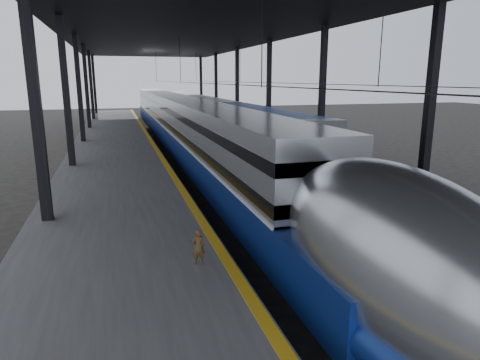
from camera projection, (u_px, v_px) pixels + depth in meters
name	position (u px, v px, depth m)	size (l,w,h in m)	color
ground	(250.00, 289.00, 11.99)	(160.00, 160.00, 0.00)	black
platform	(115.00, 157.00, 29.61)	(6.00, 80.00, 1.00)	#4C4C4F
yellow_strip	(155.00, 148.00, 30.25)	(0.30, 80.00, 0.01)	gold
rails	(227.00, 157.00, 31.88)	(6.52, 80.00, 0.16)	slate
canopy	(189.00, 28.00, 29.09)	(18.00, 75.00, 9.47)	black
tgv_train	(184.00, 127.00, 34.67)	(2.97, 65.20, 4.25)	#B2B4B9
second_train	(211.00, 115.00, 47.83)	(2.66, 56.05, 3.66)	navy
child	(198.00, 247.00, 11.16)	(0.35, 0.23, 0.96)	#523A1B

